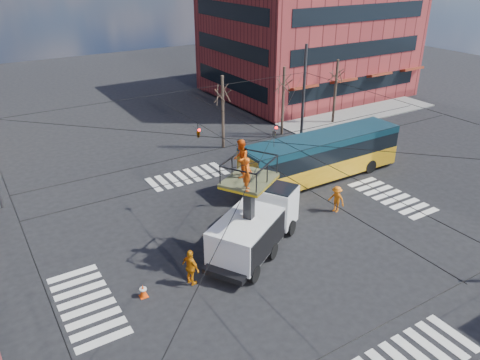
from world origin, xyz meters
name	(u,v)px	position (x,y,z in m)	size (l,w,h in m)	color
ground	(267,241)	(0.00, 0.00, 0.00)	(120.00, 120.00, 0.00)	black
sidewalk_ne	(314,98)	(21.00, 21.00, 0.06)	(18.00, 18.00, 0.12)	slate
crosswalks	(267,241)	(0.00, 0.00, 0.01)	(22.40, 22.40, 0.02)	silver
building_ne	(308,29)	(21.98, 23.98, 7.00)	(20.06, 16.06, 14.00)	maroon
overhead_network	(263,169)	(-0.07, 0.40, 4.29)	(24.24, 24.24, 8.00)	#2D2D30
tree_a	(223,93)	(5.00, 13.50, 4.63)	(2.00, 2.00, 6.00)	#382B21
tree_b	(284,83)	(11.00, 13.50, 4.63)	(2.00, 2.00, 6.00)	#382B21
tree_c	(337,75)	(17.00, 13.50, 4.63)	(2.00, 2.00, 6.00)	#382B21
utility_truck	(255,215)	(-0.97, -0.28, 2.08)	(7.19, 5.56, 6.47)	black
city_bus	(321,156)	(7.90, 4.71, 1.73)	(12.42, 2.66, 3.20)	#C78912
traffic_cone	(143,291)	(-7.59, -0.86, 0.33)	(0.36, 0.36, 0.66)	#EE450A
worker_ground	(191,267)	(-5.26, -1.19, 0.95)	(1.12, 0.46, 1.90)	orange
flagger	(336,199)	(5.54, 0.49, 0.86)	(1.11, 0.64, 1.72)	orange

